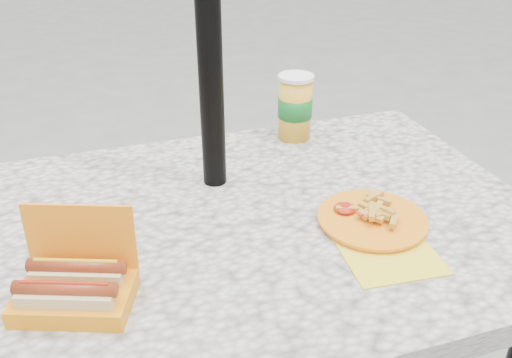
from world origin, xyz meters
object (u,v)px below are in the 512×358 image
object	(u,v)px
umbrella_pole	(208,19)
hotdog_box	(75,287)
fries_plate	(373,221)
soda_cup	(295,107)

from	to	relation	value
umbrella_pole	hotdog_box	bearing A→B (deg)	-134.30
hotdog_box	fries_plate	distance (m)	0.55
soda_cup	fries_plate	bearing A→B (deg)	-90.78
umbrella_pole	hotdog_box	size ratio (longest dim) A/B	10.63
hotdog_box	fries_plate	xyz separation A→B (m)	(0.54, 0.05, -0.02)
hotdog_box	fries_plate	size ratio (longest dim) A/B	0.72
fries_plate	soda_cup	world-z (taller)	soda_cup
hotdog_box	fries_plate	world-z (taller)	hotdog_box
umbrella_pole	hotdog_box	xyz separation A→B (m)	(-0.30, -0.31, -0.32)
hotdog_box	soda_cup	size ratio (longest dim) A/B	1.26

